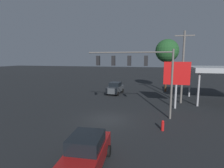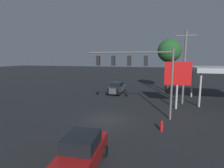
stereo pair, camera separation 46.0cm
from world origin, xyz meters
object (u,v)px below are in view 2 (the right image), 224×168
Objects in this scene: utility_pole at (184,66)px; sedan_far at (82,152)px; traffic_signal_assembly at (136,66)px; price_sign at (178,75)px; fire_hydrant at (162,126)px; sedan_waiting at (117,88)px; street_tree at (169,51)px.

utility_pole reaches higher than sedan_far.
traffic_signal_assembly is 1.87× the size of sedan_far.
price_sign is at bearing 70.33° from utility_pole.
sedan_far is (5.82, 13.27, -3.02)m from price_sign.
price_sign is 6.25× the size of fire_hydrant.
sedan_far is at bearing 56.25° from fire_hydrant.
traffic_signal_assembly is at bearing -50.40° from fire_hydrant.
traffic_signal_assembly reaches higher than sedan_far.
price_sign is 11.47m from sedan_waiting.
street_tree reaches higher than sedan_far.
street_tree reaches higher than price_sign.
sedan_waiting is at bearing -175.45° from sedan_far.
utility_pole is 2.06× the size of sedan_waiting.
traffic_signal_assembly is at bearing 27.61° from sedan_waiting.
traffic_signal_assembly is 12.26m from sedan_waiting.
price_sign reaches higher than fire_hydrant.
utility_pole is at bearing -128.22° from traffic_signal_assembly.
utility_pole is (-5.27, -6.70, -0.22)m from traffic_signal_assembly.
fire_hydrant is at bearing 76.68° from price_sign.
utility_pole is at bearing -109.67° from price_sign.
street_tree is at bearing 120.34° from sedan_waiting.
street_tree is (1.56, -7.91, 2.16)m from utility_pole.
utility_pole is 17.89m from sedan_far.
traffic_signal_assembly is 9.61× the size of fire_hydrant.
traffic_signal_assembly is at bearing 75.75° from street_tree.
utility_pole is 3.11m from price_sign.
sedan_far and sedan_waiting have the same top height.
traffic_signal_assembly is 0.93× the size of street_tree.
street_tree is at bearing -104.25° from traffic_signal_assembly.
street_tree is (-5.25, -23.96, 6.15)m from sedan_far.
traffic_signal_assembly is at bearing 42.43° from price_sign.
traffic_signal_assembly is 10.38m from sedan_far.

